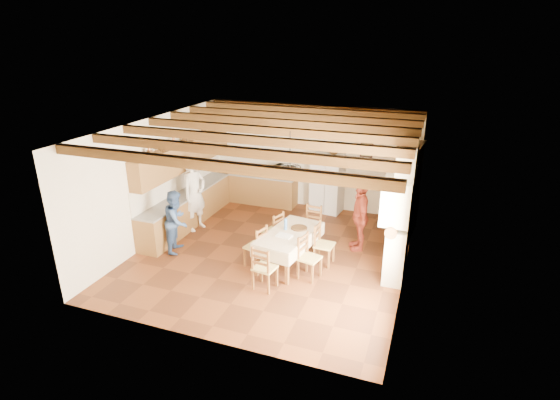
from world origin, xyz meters
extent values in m
cube|color=#512916|center=(0.00, 0.00, -0.01)|extent=(6.00, 6.50, 0.02)
cube|color=white|center=(0.00, 0.00, 3.01)|extent=(6.00, 6.50, 0.02)
cube|color=#F5E7CB|center=(0.00, 3.26, 1.50)|extent=(6.00, 0.02, 3.00)
cube|color=#F5E7CB|center=(0.00, -3.26, 1.50)|extent=(6.00, 0.02, 3.00)
cube|color=#F5E7CB|center=(-3.01, 0.00, 1.50)|extent=(0.02, 6.50, 3.00)
cube|color=#F5E7CB|center=(3.01, 0.00, 1.50)|extent=(0.02, 6.50, 3.00)
cube|color=brown|center=(-2.70, 1.05, 0.43)|extent=(0.60, 4.30, 0.86)
cube|color=brown|center=(-1.55, 2.95, 0.43)|extent=(2.30, 0.60, 0.86)
cube|color=slate|center=(-2.70, 1.05, 0.88)|extent=(0.62, 4.30, 0.04)
cube|color=slate|center=(-1.55, 2.95, 0.88)|extent=(2.34, 0.62, 0.04)
cube|color=white|center=(-2.98, 1.05, 1.20)|extent=(0.03, 4.30, 0.60)
cube|color=white|center=(-1.55, 3.23, 1.20)|extent=(2.30, 0.03, 0.60)
cube|color=brown|center=(-2.83, 1.05, 1.85)|extent=(0.35, 4.20, 0.70)
cube|color=black|center=(1.55, 3.23, 1.85)|extent=(0.34, 0.03, 0.42)
cube|color=white|center=(0.55, 3.06, 0.85)|extent=(0.93, 0.81, 1.70)
cube|color=white|center=(0.54, -0.31, 0.74)|extent=(1.16, 1.87, 0.05)
cube|color=brown|center=(0.06, -1.03, 0.36)|extent=(0.08, 0.08, 0.73)
cube|color=brown|center=(0.78, -1.14, 0.36)|extent=(0.08, 0.08, 0.73)
cube|color=brown|center=(0.30, 0.52, 0.36)|extent=(0.08, 0.08, 0.73)
cube|color=brown|center=(1.02, 0.41, 0.36)|extent=(0.08, 0.08, 0.73)
torus|color=black|center=(0.54, -0.31, 2.25)|extent=(0.47, 0.47, 0.03)
imported|color=silver|center=(-2.36, 0.64, 0.97)|extent=(0.63, 0.81, 1.94)
imported|color=#3A5991|center=(-2.14, -0.58, 0.75)|extent=(0.71, 0.83, 1.49)
imported|color=#9F3725|center=(1.84, 0.96, 0.84)|extent=(0.71, 1.07, 1.68)
imported|color=silver|center=(-0.74, 2.95, 1.07)|extent=(0.68, 0.54, 0.33)
imported|color=#372010|center=(0.68, 3.06, 1.85)|extent=(0.34, 0.34, 0.31)
camera|label=1|loc=(3.30, -8.48, 4.84)|focal=28.00mm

